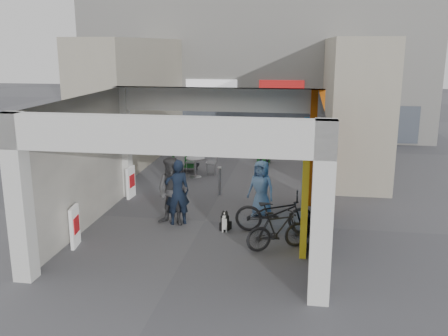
% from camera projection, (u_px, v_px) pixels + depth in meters
% --- Properties ---
extents(ground, '(90.00, 90.00, 0.00)m').
position_uv_depth(ground, '(205.00, 221.00, 13.83)').
color(ground, '#515155').
rests_on(ground, ground).
extents(arcade_canopy, '(6.40, 6.45, 6.40)m').
position_uv_depth(arcade_canopy, '(219.00, 146.00, 12.40)').
color(arcade_canopy, silver).
rests_on(arcade_canopy, ground).
extents(far_building, '(18.00, 4.08, 8.00)m').
position_uv_depth(far_building, '(255.00, 59.00, 26.27)').
color(far_building, white).
rests_on(far_building, ground).
extents(plaza_bldg_left, '(2.00, 9.00, 5.00)m').
position_uv_depth(plaza_bldg_left, '(134.00, 99.00, 21.10)').
color(plaza_bldg_left, '#A69E89').
rests_on(plaza_bldg_left, ground).
extents(plaza_bldg_right, '(2.00, 9.00, 5.00)m').
position_uv_depth(plaza_bldg_right, '(352.00, 103.00, 19.72)').
color(plaza_bldg_right, '#A69E89').
rests_on(plaza_bldg_right, ground).
extents(bollard_left, '(0.09, 0.09, 0.94)m').
position_uv_depth(bollard_left, '(175.00, 178.00, 16.41)').
color(bollard_left, gray).
rests_on(bollard_left, ground).
extents(bollard_center, '(0.09, 0.09, 0.91)m').
position_uv_depth(bollard_center, '(220.00, 181.00, 16.13)').
color(bollard_center, gray).
rests_on(bollard_center, ground).
extents(bollard_right, '(0.09, 0.09, 0.85)m').
position_uv_depth(bollard_right, '(266.00, 185.00, 15.81)').
color(bollard_right, gray).
rests_on(bollard_right, ground).
extents(advert_board_near, '(0.17, 0.56, 1.00)m').
position_uv_depth(advert_board_near, '(75.00, 226.00, 12.01)').
color(advert_board_near, silver).
rests_on(advert_board_near, ground).
extents(advert_board_far, '(0.13, 0.55, 1.00)m').
position_uv_depth(advert_board_far, '(131.00, 182.00, 15.86)').
color(advert_board_far, silver).
rests_on(advert_board_far, ground).
extents(cafe_set, '(1.45, 1.17, 0.88)m').
position_uv_depth(cafe_set, '(194.00, 167.00, 18.60)').
color(cafe_set, '#A6A5AB').
rests_on(cafe_set, ground).
extents(produce_stand, '(1.09, 0.59, 0.72)m').
position_uv_depth(produce_stand, '(184.00, 164.00, 19.23)').
color(produce_stand, black).
rests_on(produce_stand, ground).
extents(crate_stack, '(0.55, 0.50, 0.56)m').
position_uv_depth(crate_stack, '(264.00, 156.00, 20.63)').
color(crate_stack, '#1A5E1E').
rests_on(crate_stack, ground).
extents(border_collie, '(0.22, 0.42, 0.58)m').
position_uv_depth(border_collie, '(225.00, 222.00, 13.07)').
color(border_collie, black).
rests_on(border_collie, ground).
extents(man_with_dog, '(0.78, 0.66, 1.81)m').
position_uv_depth(man_with_dog, '(177.00, 192.00, 13.43)').
color(man_with_dog, black).
rests_on(man_with_dog, ground).
extents(man_back_turned, '(1.04, 0.89, 1.86)m').
position_uv_depth(man_back_turned, '(173.00, 191.00, 13.37)').
color(man_back_turned, '#3B3B3D').
rests_on(man_back_turned, ground).
extents(man_elderly, '(0.93, 0.78, 1.62)m').
position_uv_depth(man_elderly, '(261.00, 188.00, 14.09)').
color(man_elderly, '#5D84B5').
rests_on(man_elderly, ground).
extents(man_crates, '(1.01, 0.45, 1.70)m').
position_uv_depth(man_crates, '(265.00, 146.00, 19.71)').
color(man_crates, black).
rests_on(man_crates, ground).
extents(bicycle_front, '(2.08, 0.76, 1.09)m').
position_uv_depth(bicycle_front, '(275.00, 212.00, 12.90)').
color(bicycle_front, black).
rests_on(bicycle_front, ground).
extents(bicycle_rear, '(1.64, 1.13, 0.96)m').
position_uv_depth(bicycle_rear, '(278.00, 230.00, 11.84)').
color(bicycle_rear, black).
rests_on(bicycle_rear, ground).
extents(white_van, '(4.71, 2.86, 1.50)m').
position_uv_depth(white_van, '(313.00, 132.00, 23.45)').
color(white_van, white).
rests_on(white_van, ground).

